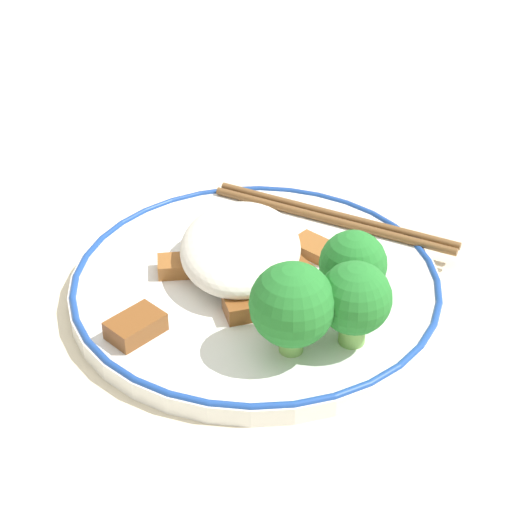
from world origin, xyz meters
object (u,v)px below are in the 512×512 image
(plate, at_px, (256,284))
(chopsticks, at_px, (333,217))
(broccoli_back_center, at_px, (355,300))
(broccoli_back_right, at_px, (353,265))
(broccoli_back_left, at_px, (292,305))

(plate, xyz_separation_m, chopsticks, (0.08, -0.06, 0.01))
(plate, height_order, broccoli_back_center, broccoli_back_center)
(chopsticks, bearing_deg, broccoli_back_right, -175.98)
(broccoli_back_center, height_order, chopsticks, broccoli_back_center)
(plate, relative_size, chopsticks, 1.41)
(plate, height_order, chopsticks, chopsticks)
(broccoli_back_left, distance_m, chopsticks, 0.17)
(broccoli_back_center, relative_size, chopsticks, 0.31)
(broccoli_back_center, bearing_deg, broccoli_back_left, 103.58)
(plate, relative_size, broccoli_back_center, 4.52)
(chopsticks, bearing_deg, broccoli_back_center, -178.33)
(plate, relative_size, broccoli_back_right, 5.18)
(broccoli_back_left, relative_size, broccoli_back_center, 1.08)
(broccoli_back_center, bearing_deg, broccoli_back_right, -3.32)
(plate, bearing_deg, broccoli_back_right, -106.94)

